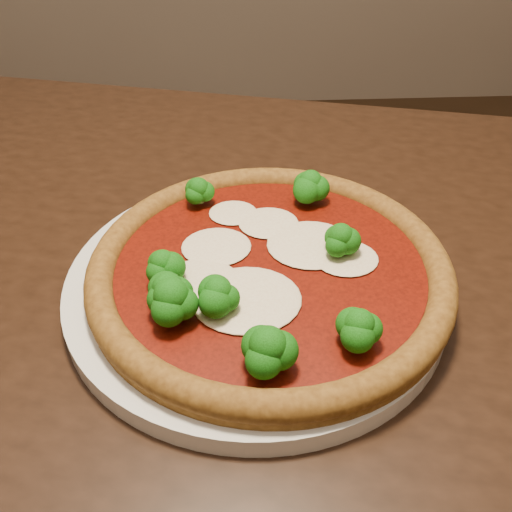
{
  "coord_description": "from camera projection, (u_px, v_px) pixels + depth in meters",
  "views": [
    {
      "loc": [
        0.12,
        -0.48,
        1.1
      ],
      "look_at": [
        0.14,
        -0.11,
        0.79
      ],
      "focal_mm": 40.0,
      "sensor_mm": 36.0,
      "label": 1
    }
  ],
  "objects": [
    {
      "name": "dining_table",
      "position": [
        229.0,
        363.0,
        0.56
      ],
      "size": [
        1.51,
        1.16,
        0.75
      ],
      "rotation": [
        0.0,
        0.0,
        -0.25
      ],
      "color": "black",
      "rests_on": "floor"
    },
    {
      "name": "plate",
      "position": [
        256.0,
        283.0,
        0.5
      ],
      "size": [
        0.33,
        0.33,
        0.02
      ],
      "primitive_type": "cylinder",
      "color": "silver",
      "rests_on": "dining_table"
    },
    {
      "name": "pizza",
      "position": [
        267.0,
        269.0,
        0.48
      ],
      "size": [
        0.31,
        0.31,
        0.06
      ],
      "rotation": [
        0.0,
        0.0,
        0.12
      ],
      "color": "brown",
      "rests_on": "plate"
    }
  ]
}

